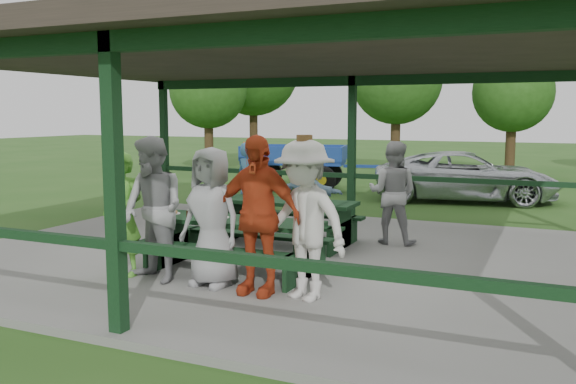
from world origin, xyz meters
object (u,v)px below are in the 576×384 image
at_px(spectator_lblue, 306,194).
at_px(spectator_grey, 393,193).
at_px(contestant_grey_left, 153,209).
at_px(contestant_grey_mid, 211,217).
at_px(contestant_green, 123,214).
at_px(contestant_white_fedora, 304,220).
at_px(pickup_truck, 466,176).
at_px(spectator_blue, 249,183).
at_px(picnic_table_near, 236,238).
at_px(farm_trailer, 294,166).
at_px(contestant_red, 257,215).
at_px(picnic_table_far, 287,216).

relative_size(spectator_lblue, spectator_grey, 0.83).
xyz_separation_m(contestant_grey_left, contestant_grey_mid, (0.81, 0.13, -0.07)).
bearing_deg(spectator_lblue, contestant_green, 79.29).
relative_size(contestant_green, contestant_white_fedora, 0.86).
bearing_deg(pickup_truck, spectator_lblue, 152.57).
relative_size(contestant_grey_mid, spectator_blue, 1.08).
bearing_deg(pickup_truck, spectator_blue, 139.69).
xyz_separation_m(spectator_lblue, pickup_truck, (2.01, 6.34, -0.17)).
bearing_deg(spectator_lblue, picnic_table_near, 99.28).
bearing_deg(farm_trailer, spectator_lblue, -77.39).
distance_m(picnic_table_near, contestant_white_fedora, 1.66).
bearing_deg(contestant_red, spectator_grey, 79.10).
relative_size(picnic_table_near, contestant_grey_mid, 1.38).
xyz_separation_m(contestant_white_fedora, spectator_lblue, (-1.52, 3.78, -0.23)).
relative_size(contestant_grey_mid, contestant_white_fedora, 0.91).
bearing_deg(spectator_grey, contestant_white_fedora, 86.21).
bearing_deg(contestant_red, contestant_grey_mid, 175.38).
bearing_deg(farm_trailer, contestant_grey_mid, -84.69).
xyz_separation_m(picnic_table_far, contestant_green, (-1.20, -2.81, 0.38)).
distance_m(picnic_table_near, pickup_truck, 9.50).
bearing_deg(pickup_truck, contestant_red, 163.93).
xyz_separation_m(contestant_green, spectator_lblue, (1.16, 3.78, -0.12)).
distance_m(spectator_lblue, farm_trailer, 7.39).
bearing_deg(pickup_truck, contestant_green, 152.77).
relative_size(contestant_green, contestant_red, 0.86).
bearing_deg(picnic_table_far, spectator_grey, 24.51).
height_order(contestant_grey_left, farm_trailer, contestant_grey_left).
relative_size(contestant_red, farm_trailer, 0.46).
bearing_deg(contestant_grey_mid, spectator_lblue, 100.68).
distance_m(picnic_table_far, contestant_white_fedora, 3.21).
relative_size(contestant_grey_left, pickup_truck, 0.40).
xyz_separation_m(contestant_green, farm_trailer, (-1.97, 10.47, -0.22)).
xyz_separation_m(spectator_blue, pickup_truck, (3.46, 5.87, -0.27)).
relative_size(picnic_table_far, farm_trailer, 0.57).
height_order(spectator_grey, farm_trailer, spectator_grey).
height_order(contestant_white_fedora, spectator_blue, contestant_white_fedora).
bearing_deg(contestant_grey_mid, picnic_table_near, 102.06).
height_order(picnic_table_near, contestant_red, contestant_red).
bearing_deg(spectator_grey, picnic_table_near, 59.70).
xyz_separation_m(picnic_table_near, spectator_lblue, (-0.15, 2.97, 0.26)).
bearing_deg(pickup_truck, contestant_white_fedora, 167.41).
xyz_separation_m(spectator_grey, farm_trailer, (-4.82, 6.91, -0.25)).
bearing_deg(contestant_white_fedora, spectator_blue, 142.48).
height_order(picnic_table_near, contestant_grey_mid, contestant_grey_mid).
xyz_separation_m(contestant_green, spectator_blue, (-0.28, 4.25, -0.02)).
xyz_separation_m(picnic_table_near, spectator_grey, (1.53, 2.75, 0.41)).
bearing_deg(farm_trailer, spectator_blue, -87.32).
height_order(contestant_grey_left, pickup_truck, contestant_grey_left).
bearing_deg(farm_trailer, picnic_table_near, -83.72).
xyz_separation_m(picnic_table_far, contestant_white_fedora, (1.49, -2.81, 0.49)).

